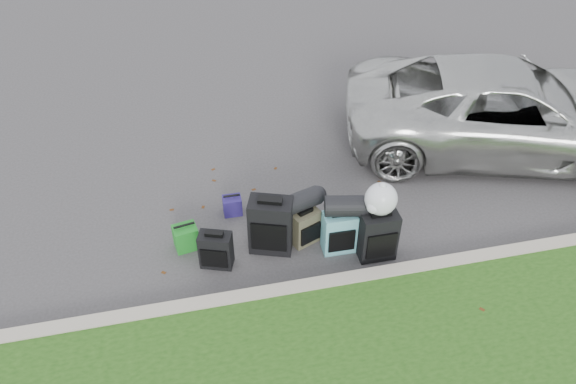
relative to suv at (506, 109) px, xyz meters
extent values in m
plane|color=#383535|center=(-3.50, -1.26, -0.67)|extent=(120.00, 120.00, 0.00)
cube|color=#9E937F|center=(-3.50, -2.26, -0.59)|extent=(120.00, 0.18, 0.15)
imported|color=#B7B7B2|center=(0.00, 0.00, 0.00)|extent=(5.24, 3.49, 1.34)
cube|color=black|center=(-4.60, -1.59, -0.42)|extent=(0.44, 0.33, 0.49)
cube|color=black|center=(-3.90, -1.44, -0.29)|extent=(0.60, 0.47, 0.76)
cube|color=#3A3726|center=(-3.46, -1.42, -0.42)|extent=(0.41, 0.34, 0.49)
cube|color=teal|center=(-3.08, -1.65, -0.38)|extent=(0.41, 0.25, 0.58)
cube|color=black|center=(-2.65, -1.86, -0.33)|extent=(0.45, 0.27, 0.67)
cube|color=#1B7A20|center=(-4.94, -1.20, -0.50)|extent=(0.33, 0.28, 0.33)
cube|color=navy|center=(-4.28, -0.69, -0.54)|extent=(0.25, 0.20, 0.26)
cylinder|color=black|center=(-3.48, -1.33, -0.06)|extent=(0.51, 0.38, 0.25)
cylinder|color=black|center=(-3.04, -1.65, 0.04)|extent=(0.51, 0.35, 0.26)
sphere|color=silver|center=(-2.65, -1.79, 0.20)|extent=(0.39, 0.39, 0.39)
camera|label=1|loc=(-4.77, -6.40, 4.43)|focal=35.00mm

